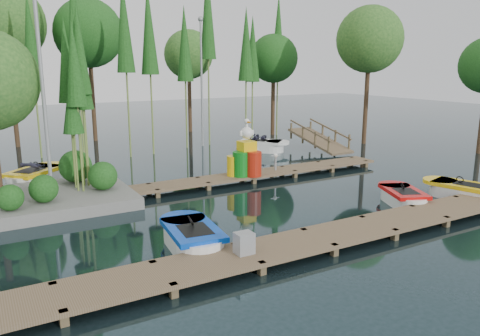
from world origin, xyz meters
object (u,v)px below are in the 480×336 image
island (15,112)px  boat_yellow_far (35,176)px  boat_blue (192,238)px  drum_cluster (248,159)px  yellow_barrel (234,166)px  boat_red (403,197)px  utility_cabinet (244,243)px

island → boat_yellow_far: size_ratio=2.28×
boat_blue → drum_cluster: (4.80, 5.20, 0.71)m
yellow_barrel → boat_red: bearing=-55.8°
utility_cabinet → drum_cluster: (4.18, 6.84, 0.41)m
boat_blue → yellow_barrel: (4.22, 5.36, 0.44)m
boat_blue → utility_cabinet: (0.62, -1.64, 0.29)m
boat_blue → yellow_barrel: size_ratio=3.52×
boat_red → boat_blue: bearing=-156.2°
drum_cluster → boat_blue: bearing=-132.7°
utility_cabinet → drum_cluster: 8.02m
boat_blue → boat_red: boat_blue is taller
island → boat_red: bearing=-28.6°
island → boat_yellow_far: 4.25m
boat_yellow_far → yellow_barrel: boat_yellow_far is taller
island → boat_blue: 7.62m
boat_red → utility_cabinet: 7.44m
boat_yellow_far → utility_cabinet: boat_yellow_far is taller
boat_red → boat_yellow_far: size_ratio=0.89×
island → boat_red: 13.20m
boat_yellow_far → utility_cabinet: (3.34, -10.83, 0.26)m
island → boat_blue: island is taller
utility_cabinet → yellow_barrel: size_ratio=0.64×
boat_blue → yellow_barrel: yellow_barrel is taller
boat_red → utility_cabinet: size_ratio=5.08×
drum_cluster → yellow_barrel: bearing=164.4°
island → boat_red: size_ratio=2.58×
island → drum_cluster: (8.23, -0.95, -2.21)m
island → drum_cluster: island is taller
island → utility_cabinet: island is taller
island → yellow_barrel: size_ratio=8.33×
boat_blue → drum_cluster: drum_cluster is taller
boat_red → boat_yellow_far: bearing=162.8°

